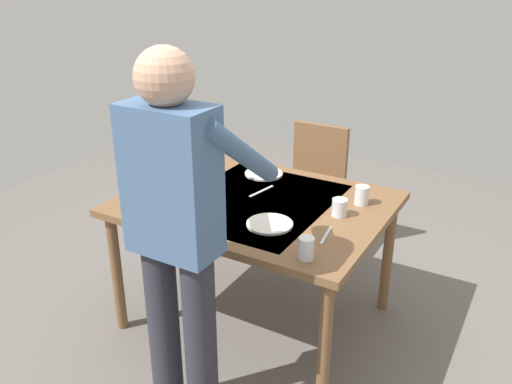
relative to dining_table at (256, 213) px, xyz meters
name	(u,v)px	position (x,y,z in m)	size (l,w,h in m)	color
ground_plane	(256,316)	(0.00, 0.00, -0.69)	(6.00, 6.00, 0.00)	#66605B
dining_table	(256,213)	(0.00, 0.00, 0.00)	(1.39, 1.08, 0.76)	brown
chair_near	(313,182)	(0.07, -0.92, -0.16)	(0.40, 0.40, 0.91)	#523019
person_server	(178,230)	(-0.10, 0.80, 0.28)	(0.42, 0.61, 1.69)	#2D2D38
wine_bottle	(214,167)	(0.31, -0.07, 0.18)	(0.07, 0.07, 0.30)	black
wine_glass_left	(160,167)	(0.59, 0.07, 0.18)	(0.07, 0.07, 0.15)	white
water_cup_near_left	(340,208)	(-0.46, -0.05, 0.12)	(0.08, 0.08, 0.09)	silver
water_cup_near_right	(362,195)	(-0.51, -0.24, 0.12)	(0.08, 0.08, 0.10)	silver
water_cup_far_left	(127,193)	(0.59, 0.36, 0.12)	(0.07, 0.07, 0.10)	silver
water_cup_far_right	(306,248)	(-0.50, 0.43, 0.12)	(0.07, 0.07, 0.10)	silver
serving_bowl_pasta	(194,201)	(0.24, 0.24, 0.11)	(0.30, 0.30, 0.07)	silver
dinner_plate_near	(270,224)	(-0.21, 0.22, 0.08)	(0.23, 0.23, 0.01)	silver
dinner_plate_far	(264,174)	(0.15, -0.36, 0.08)	(0.23, 0.23, 0.01)	silver
table_knife	(262,191)	(0.03, -0.12, 0.08)	(0.01, 0.20, 0.01)	silver
table_fork	(326,235)	(-0.49, 0.19, 0.08)	(0.01, 0.18, 0.01)	silver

